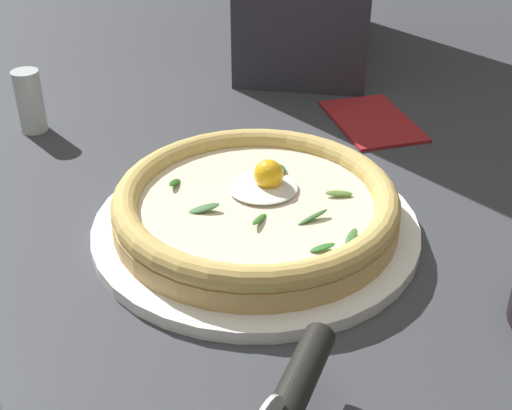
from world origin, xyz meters
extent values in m
cube|color=#36393E|center=(0.00, 0.00, -0.01)|extent=(2.40, 2.40, 0.03)
cylinder|color=white|center=(-0.04, 0.00, 0.01)|extent=(0.30, 0.30, 0.01)
cylinder|color=tan|center=(-0.04, 0.00, 0.02)|extent=(0.26, 0.26, 0.02)
torus|color=tan|center=(-0.04, 0.00, 0.04)|extent=(0.26, 0.26, 0.02)
cylinder|color=beige|center=(-0.04, 0.00, 0.03)|extent=(0.22, 0.22, 0.00)
ellipsoid|color=white|center=(-0.03, 0.02, 0.04)|extent=(0.07, 0.06, 0.01)
sphere|color=yellow|center=(-0.02, 0.02, 0.05)|extent=(0.03, 0.03, 0.03)
ellipsoid|color=#2B621F|center=(-0.11, 0.04, 0.04)|extent=(0.02, 0.02, 0.01)
ellipsoid|color=#42773E|center=(0.03, -0.07, 0.04)|extent=(0.02, 0.02, 0.01)
ellipsoid|color=#305928|center=(0.01, -0.04, 0.04)|extent=(0.03, 0.02, 0.01)
ellipsoid|color=#5E8839|center=(0.04, 0.00, 0.04)|extent=(0.03, 0.01, 0.01)
ellipsoid|color=#256325|center=(0.01, -0.08, 0.04)|extent=(0.02, 0.01, 0.01)
ellipsoid|color=#356E28|center=(-0.04, -0.04, 0.04)|extent=(0.02, 0.03, 0.01)
ellipsoid|color=#215934|center=(-0.01, 0.05, 0.04)|extent=(0.01, 0.03, 0.01)
ellipsoid|color=#346131|center=(-0.09, -0.01, 0.04)|extent=(0.03, 0.01, 0.01)
cylinder|color=black|center=(-0.04, -0.23, 0.04)|extent=(0.06, 0.10, 0.02)
cube|color=maroon|center=(0.13, 0.23, 0.00)|extent=(0.11, 0.15, 0.01)
cylinder|color=silver|center=(-0.28, 0.25, 0.04)|extent=(0.03, 0.03, 0.07)
camera|label=1|loc=(-0.09, -0.55, 0.37)|focal=49.40mm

